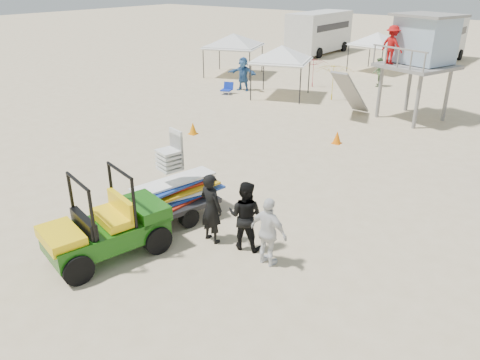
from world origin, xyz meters
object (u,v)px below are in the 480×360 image
Objects in this scene: utility_cart at (103,220)px; surf_trailer at (175,188)px; lifeguard_tower at (419,44)px; man_left at (211,208)px.

surf_trailer is (0.00, 2.34, -0.06)m from utility_cart.
lifeguard_tower is (1.68, 13.45, 2.43)m from surf_trailer.
utility_cart is 2.54m from man_left.
lifeguard_tower is (0.16, 13.75, 2.42)m from man_left.
lifeguard_tower reaches higher than surf_trailer.
man_left is (1.52, 2.04, -0.05)m from utility_cart.
lifeguard_tower reaches higher than man_left.
surf_trailer is 1.49× the size of man_left.
utility_cart is at bearing -96.07° from lifeguard_tower.
surf_trailer is at bearing -5.80° from man_left.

